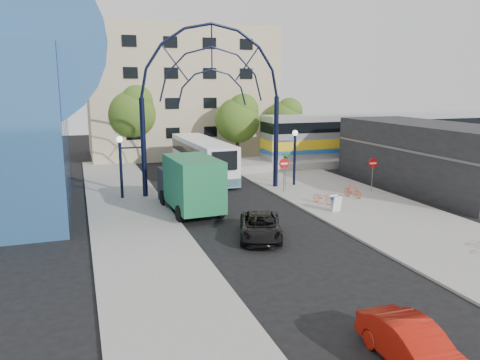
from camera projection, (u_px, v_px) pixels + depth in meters
name	position (u px, v px, depth m)	size (l,w,h in m)	color
ground	(296.00, 256.00, 21.79)	(120.00, 120.00, 0.00)	black
sidewalk_east	(387.00, 217.00, 28.05)	(8.00, 56.00, 0.12)	gray
plaza_west	(139.00, 232.00, 25.24)	(5.00, 50.00, 0.12)	gray
gateway_arch	(212.00, 75.00, 33.04)	(13.64, 0.44, 12.10)	black
stop_sign	(284.00, 167.00, 34.04)	(0.80, 0.07, 2.50)	slate
do_not_enter_sign	(373.00, 167.00, 34.19)	(0.76, 0.07, 2.48)	slate
street_name_sign	(286.00, 163.00, 34.70)	(0.70, 0.70, 2.80)	slate
sandwich_board	(336.00, 202.00, 28.97)	(0.55, 0.61, 0.99)	white
commercial_block_east	(429.00, 156.00, 35.69)	(6.00, 16.00, 5.00)	black
apartment_block	(179.00, 92.00, 53.40)	(20.00, 12.10, 14.00)	tan
train_platform	(377.00, 158.00, 48.51)	(32.00, 5.00, 0.80)	gray
train_car	(379.00, 134.00, 48.01)	(25.10, 3.05, 4.20)	#B7B7BC
tree_north_a	(239.00, 118.00, 46.83)	(4.48, 4.48, 7.00)	#382314
tree_north_b	(132.00, 111.00, 47.19)	(5.12, 5.12, 8.00)	#382314
tree_north_c	(285.00, 118.00, 50.68)	(4.16, 4.16, 6.50)	#382314
city_bus	(203.00, 158.00, 40.06)	(3.05, 11.96, 3.26)	white
green_truck	(189.00, 184.00, 29.16)	(3.02, 7.16, 3.55)	black
black_suv	(260.00, 226.00, 24.24)	(2.10, 4.54, 1.26)	black
red_sedan	(414.00, 346.00, 13.08)	(1.37, 3.94, 1.30)	#A6160A
bike_near_a	(323.00, 197.00, 30.96)	(0.54, 1.54, 0.81)	orange
bike_near_b	(353.00, 191.00, 32.58)	(0.45, 1.59, 0.96)	#D64C2A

